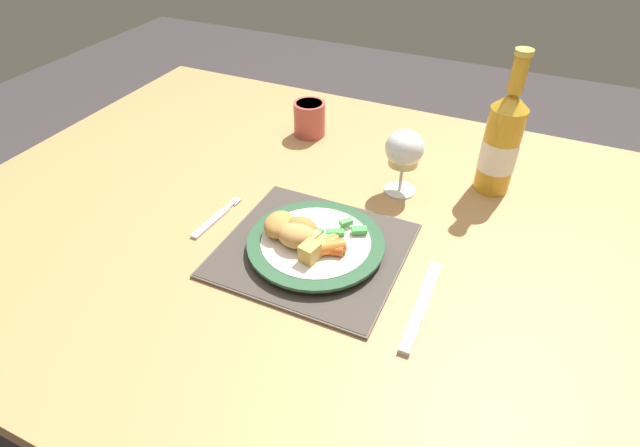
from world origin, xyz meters
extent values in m
plane|color=#383333|center=(0.00, 0.00, 0.00)|extent=(6.00, 6.00, 0.00)
cube|color=#AD7F4C|center=(0.00, 0.00, 0.72)|extent=(1.56, 1.07, 0.04)
cube|color=#AD7F4C|center=(-0.73, 0.48, 0.35)|extent=(0.06, 0.06, 0.70)
cube|color=brown|center=(-0.03, -0.08, 0.74)|extent=(0.31, 0.29, 0.01)
cube|color=#3C352E|center=(-0.03, -0.08, 0.75)|extent=(0.30, 0.28, 0.00)
cylinder|color=white|center=(-0.03, -0.08, 0.75)|extent=(0.19, 0.19, 0.01)
cylinder|color=#2D5638|center=(-0.03, -0.08, 0.76)|extent=(0.24, 0.24, 0.01)
cylinder|color=white|center=(-0.03, -0.08, 0.77)|extent=(0.19, 0.19, 0.00)
ellipsoid|color=tan|center=(-0.05, -0.10, 0.79)|extent=(0.07, 0.06, 0.04)
ellipsoid|color=#A87033|center=(-0.05, -0.08, 0.79)|extent=(0.07, 0.06, 0.04)
ellipsoid|color=#B77F3D|center=(-0.05, -0.10, 0.78)|extent=(0.07, 0.07, 0.03)
ellipsoid|color=#B77F3D|center=(-0.09, -0.09, 0.78)|extent=(0.06, 0.07, 0.04)
cube|color=green|center=(0.00, -0.05, 0.77)|extent=(0.03, 0.02, 0.01)
cube|color=green|center=(0.03, -0.03, 0.77)|extent=(0.03, 0.03, 0.01)
cube|color=#4CA84C|center=(-0.01, -0.08, 0.77)|extent=(0.03, 0.03, 0.01)
cube|color=#4CA84C|center=(0.01, -0.03, 0.78)|extent=(0.02, 0.03, 0.01)
cube|color=#4CA84C|center=(-0.03, -0.07, 0.77)|extent=(0.01, 0.02, 0.01)
cube|color=#4CA84C|center=(-0.01, -0.09, 0.77)|extent=(0.02, 0.03, 0.01)
cube|color=green|center=(-0.01, -0.06, 0.77)|extent=(0.02, 0.02, 0.01)
cylinder|color=orange|center=(0.00, -0.09, 0.78)|extent=(0.03, 0.04, 0.02)
cylinder|color=#CC5119|center=(0.01, -0.10, 0.77)|extent=(0.04, 0.03, 0.02)
cylinder|color=orange|center=(0.01, -0.10, 0.78)|extent=(0.05, 0.05, 0.02)
cube|color=silver|center=(-0.24, -0.09, 0.74)|extent=(0.02, 0.10, 0.01)
cube|color=silver|center=(-0.24, -0.03, 0.74)|extent=(0.01, 0.02, 0.01)
cube|color=silver|center=(-0.23, -0.01, 0.74)|extent=(0.00, 0.02, 0.00)
cube|color=silver|center=(-0.23, -0.01, 0.74)|extent=(0.00, 0.02, 0.00)
cube|color=silver|center=(-0.24, -0.01, 0.74)|extent=(0.00, 0.02, 0.00)
cube|color=silver|center=(-0.24, -0.01, 0.74)|extent=(0.00, 0.02, 0.00)
cube|color=silver|center=(0.17, -0.09, 0.74)|extent=(0.02, 0.13, 0.00)
cube|color=#B2B2B7|center=(0.17, -0.19, 0.74)|extent=(0.02, 0.07, 0.01)
cylinder|color=silver|center=(0.05, 0.16, 0.74)|extent=(0.06, 0.06, 0.00)
cylinder|color=silver|center=(0.05, 0.16, 0.77)|extent=(0.01, 0.01, 0.06)
ellipsoid|color=silver|center=(0.05, 0.16, 0.84)|extent=(0.08, 0.08, 0.07)
cylinder|color=#E0D684|center=(0.05, 0.16, 0.82)|extent=(0.06, 0.06, 0.03)
cylinder|color=gold|center=(0.21, 0.25, 0.83)|extent=(0.07, 0.07, 0.18)
cone|color=gold|center=(0.21, 0.25, 0.93)|extent=(0.07, 0.07, 0.03)
cylinder|color=gold|center=(0.21, 0.25, 0.98)|extent=(0.03, 0.03, 0.07)
cylinder|color=#BFB74C|center=(0.21, 0.25, 1.02)|extent=(0.03, 0.03, 0.01)
cylinder|color=white|center=(0.21, 0.25, 0.82)|extent=(0.07, 0.07, 0.06)
cube|color=gold|center=(-0.01, -0.10, 0.78)|extent=(0.03, 0.03, 0.02)
cube|color=gold|center=(-0.02, -0.13, 0.78)|extent=(0.03, 0.04, 0.03)
cube|color=#E5BC66|center=(-0.03, -0.10, 0.78)|extent=(0.03, 0.03, 0.03)
cylinder|color=#B24C42|center=(-0.22, 0.30, 0.78)|extent=(0.07, 0.07, 0.08)
cylinder|color=maroon|center=(-0.22, 0.30, 0.82)|extent=(0.06, 0.06, 0.01)
camera|label=1|loc=(0.25, -0.67, 1.32)|focal=28.00mm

